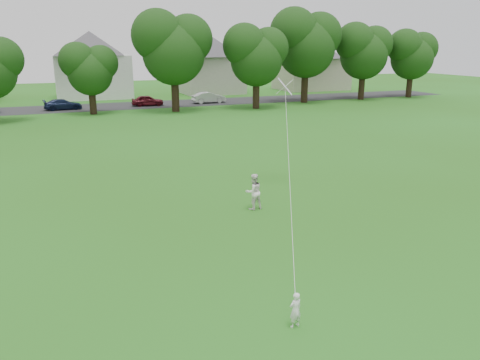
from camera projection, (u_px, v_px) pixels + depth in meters
name	position (u px, v px, depth m)	size (l,w,h in m)	color
ground	(239.00, 272.00, 14.32)	(160.00, 160.00, 0.00)	#295C15
street	(102.00, 107.00, 51.88)	(90.00, 7.00, 0.01)	#2D2D30
toddler	(295.00, 310.00, 11.40)	(0.34, 0.22, 0.94)	white
older_boy	(254.00, 192.00, 19.55)	(0.75, 0.58, 1.54)	white
kite	(289.00, 160.00, 16.72)	(3.16, 6.24, 13.09)	white
tree_row	(146.00, 48.00, 46.82)	(81.06, 9.13, 11.07)	black
parked_cars	(15.00, 106.00, 47.78)	(47.12, 2.27, 1.29)	black
house_row	(90.00, 60.00, 59.44)	(77.55, 14.24, 9.77)	silver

